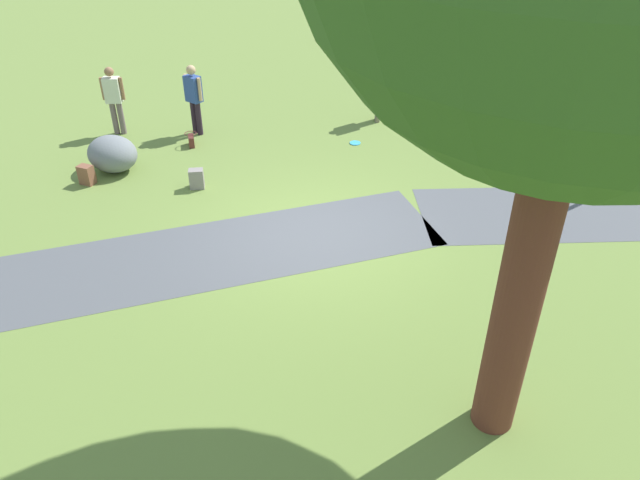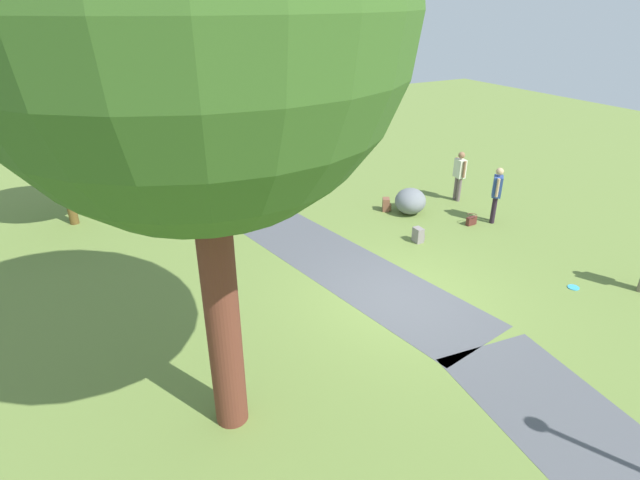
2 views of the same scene
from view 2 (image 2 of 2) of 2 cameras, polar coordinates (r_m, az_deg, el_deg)
The scene contains 12 objects.
ground_plane at distance 11.06m, azimuth 9.18°, elevation -6.65°, with size 48.00×48.00×0.00m, color olive.
footpath_segment_mid at distance 12.24m, azimuth 2.68°, elevation -2.87°, with size 8.23×3.37×0.01m.
footpath_segment_far at distance 18.06m, azimuth -16.35°, elevation 5.83°, with size 8.13×5.13×0.01m.
large_shade_tree at distance 5.97m, azimuth -14.46°, elevation 23.88°, with size 4.89×4.89×8.23m.
young_tree_near_path at distance 15.27m, azimuth -28.36°, elevation 12.29°, with size 2.89×2.89×4.53m.
lawn_boulder at distance 15.33m, azimuth 10.24°, elevation 4.39°, with size 1.43×1.41×0.74m.
woman_with_handbag at distance 15.08m, azimuth 19.45°, elevation 5.24°, with size 0.42×0.43×1.63m.
passerby_on_path at distance 16.47m, azimuth 15.58°, elevation 7.37°, with size 0.52×0.29×1.59m.
handbag_on_grass at distance 14.98m, azimuth 16.84°, elevation 2.17°, with size 0.29×0.33×0.31m.
backpack_by_boulder at distance 15.42m, azimuth 7.55°, elevation 4.00°, with size 0.34×0.34×0.40m.
spare_backpack_on_lawn at distance 13.56m, azimuth 11.12°, elevation 0.55°, with size 0.29×0.27×0.40m.
frisbee_on_grass at distance 12.67m, azimuth 26.87°, elevation -4.84°, with size 0.25×0.25×0.02m.
Camera 2 is at (-7.28, 5.88, 5.90)m, focal length 28.14 mm.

